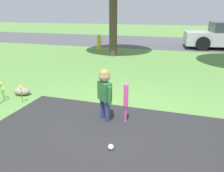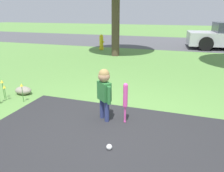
{
  "view_description": "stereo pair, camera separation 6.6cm",
  "coord_description": "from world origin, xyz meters",
  "px_view_note": "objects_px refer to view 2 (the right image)",
  "views": [
    {
      "loc": [
        0.94,
        -2.77,
        1.73
      ],
      "look_at": [
        -0.18,
        0.77,
        0.47
      ],
      "focal_mm": 35.0,
      "sensor_mm": 36.0,
      "label": 1
    },
    {
      "loc": [
        1.0,
        -2.75,
        1.73
      ],
      "look_at": [
        -0.18,
        0.77,
        0.47
      ],
      "focal_mm": 35.0,
      "sensor_mm": 36.0,
      "label": 2
    }
  ],
  "objects_px": {
    "child": "(104,88)",
    "sports_ball": "(109,147)",
    "fire_hydrant": "(101,42)",
    "baseball_bat": "(125,97)"
  },
  "relations": [
    {
      "from": "child",
      "to": "sports_ball",
      "type": "distance_m",
      "value": 1.02
    },
    {
      "from": "fire_hydrant",
      "to": "sports_ball",
      "type": "bearing_deg",
      "value": -68.15
    },
    {
      "from": "baseball_bat",
      "to": "sports_ball",
      "type": "relative_size",
      "value": 8.73
    },
    {
      "from": "child",
      "to": "baseball_bat",
      "type": "xyz_separation_m",
      "value": [
        0.36,
        0.01,
        -0.13
      ]
    },
    {
      "from": "baseball_bat",
      "to": "fire_hydrant",
      "type": "distance_m",
      "value": 7.36
    },
    {
      "from": "sports_ball",
      "to": "fire_hydrant",
      "type": "relative_size",
      "value": 0.11
    },
    {
      "from": "child",
      "to": "fire_hydrant",
      "type": "relative_size",
      "value": 1.21
    },
    {
      "from": "baseball_bat",
      "to": "fire_hydrant",
      "type": "bearing_deg",
      "value": 114.13
    },
    {
      "from": "baseball_bat",
      "to": "child",
      "type": "bearing_deg",
      "value": -179.07
    },
    {
      "from": "baseball_bat",
      "to": "fire_hydrant",
      "type": "relative_size",
      "value": 0.94
    }
  ]
}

